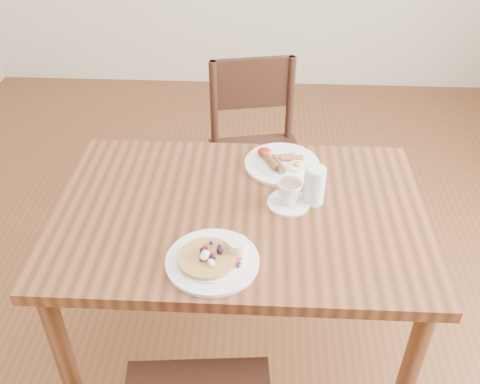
{
  "coord_description": "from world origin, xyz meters",
  "views": [
    {
      "loc": [
        0.07,
        -1.34,
        1.84
      ],
      "look_at": [
        0.0,
        0.0,
        0.82
      ],
      "focal_mm": 40.0,
      "sensor_mm": 36.0,
      "label": 1
    }
  ],
  "objects": [
    {
      "name": "dining_table",
      "position": [
        0.0,
        0.0,
        0.65
      ],
      "size": [
        1.2,
        0.8,
        0.75
      ],
      "color": "brown",
      "rests_on": "ground"
    },
    {
      "name": "water_glass",
      "position": [
        0.24,
        0.06,
        0.81
      ],
      "size": [
        0.07,
        0.07,
        0.13
      ],
      "primitive_type": "cylinder",
      "color": "silver",
      "rests_on": "dining_table"
    },
    {
      "name": "breakfast_plate",
      "position": [
        0.13,
        0.26,
        0.76
      ],
      "size": [
        0.27,
        0.27,
        0.04
      ],
      "color": "white",
      "rests_on": "dining_table"
    },
    {
      "name": "ground",
      "position": [
        0.0,
        0.0,
        0.0
      ],
      "size": [
        5.0,
        5.0,
        0.0
      ],
      "primitive_type": "plane",
      "color": "brown",
      "rests_on": "ground"
    },
    {
      "name": "teacup_saucer",
      "position": [
        0.16,
        0.04,
        0.79
      ],
      "size": [
        0.14,
        0.14,
        0.09
      ],
      "color": "white",
      "rests_on": "dining_table"
    },
    {
      "name": "pancake_plate",
      "position": [
        -0.06,
        -0.24,
        0.76
      ],
      "size": [
        0.27,
        0.27,
        0.06
      ],
      "color": "white",
      "rests_on": "dining_table"
    },
    {
      "name": "chair_far",
      "position": [
        0.04,
        0.77,
        0.49
      ],
      "size": [
        0.49,
        0.49,
        0.88
      ],
      "rotation": [
        0.0,
        0.0,
        3.34
      ],
      "color": "black",
      "rests_on": "ground"
    }
  ]
}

